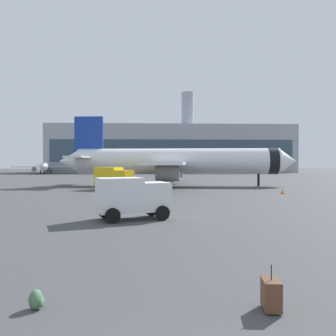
# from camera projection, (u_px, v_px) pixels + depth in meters

# --- Properties ---
(airplane_at_gate) EXTENTS (35.76, 32.35, 10.50)m
(airplane_at_gate) POSITION_uv_depth(u_px,v_px,m) (176.00, 161.00, 54.08)
(airplane_at_gate) COLOR white
(airplane_at_gate) RESTS_ON ground
(airplane_taxiing) EXTENTS (19.97, 21.94, 6.51)m
(airplane_taxiing) POSITION_uv_depth(u_px,v_px,m) (46.00, 166.00, 112.48)
(airplane_taxiing) COLOR silver
(airplane_taxiing) RESTS_ON ground
(service_truck) EXTENTS (5.26, 4.31, 2.90)m
(service_truck) POSITION_uv_depth(u_px,v_px,m) (114.00, 177.00, 46.60)
(service_truck) COLOR yellow
(service_truck) RESTS_ON ground
(cargo_van) EXTENTS (4.81, 3.47, 2.60)m
(cargo_van) POSITION_uv_depth(u_px,v_px,m) (132.00, 196.00, 22.39)
(cargo_van) COLOR white
(cargo_van) RESTS_ON ground
(safety_cone_near) EXTENTS (0.44, 0.44, 0.61)m
(safety_cone_near) POSITION_uv_depth(u_px,v_px,m) (282.00, 191.00, 40.59)
(safety_cone_near) COLOR #F2590C
(safety_cone_near) RESTS_ON ground
(safety_cone_mid) EXTENTS (0.44, 0.44, 0.64)m
(safety_cone_mid) POSITION_uv_depth(u_px,v_px,m) (122.00, 189.00, 43.08)
(safety_cone_mid) COLOR #F2590C
(safety_cone_mid) RESTS_ON ground
(rolling_suitcase) EXTENTS (0.47, 0.68, 1.10)m
(rolling_suitcase) POSITION_uv_depth(u_px,v_px,m) (271.00, 294.00, 8.63)
(rolling_suitcase) COLOR brown
(rolling_suitcase) RESTS_ON ground
(traveller_backpack) EXTENTS (0.36, 0.40, 0.48)m
(traveller_backpack) POSITION_uv_depth(u_px,v_px,m) (36.00, 300.00, 8.72)
(traveller_backpack) COLOR #476B4C
(traveller_backpack) RESTS_ON ground
(terminal_building) EXTENTS (84.97, 17.91, 28.41)m
(terminal_building) POSITION_uv_depth(u_px,v_px,m) (171.00, 149.00, 128.60)
(terminal_building) COLOR #9EA3AD
(terminal_building) RESTS_ON ground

